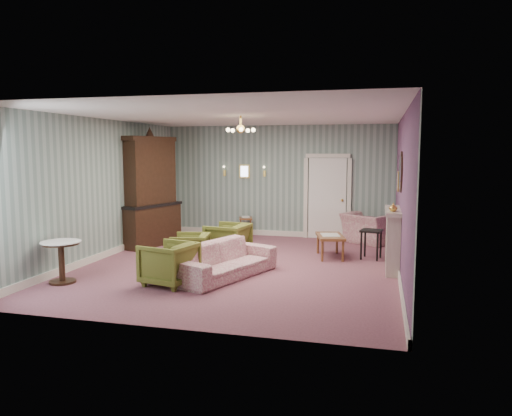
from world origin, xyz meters
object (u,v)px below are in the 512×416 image
(olive_chair_a, at_px, (169,261))
(dresser, at_px, (150,188))
(pedestal_table, at_px, (62,262))
(side_table_black, at_px, (371,244))
(coffee_table, at_px, (330,246))
(sofa_chintz, at_px, (224,254))
(wingback_chair, at_px, (369,223))
(olive_chair_b, at_px, (190,248))
(olive_chair_c, at_px, (228,239))
(fireplace, at_px, (393,239))

(olive_chair_a, height_order, dresser, dresser)
(olive_chair_a, distance_m, pedestal_table, 1.85)
(side_table_black, bearing_deg, coffee_table, -177.87)
(olive_chair_a, xyz_separation_m, sofa_chintz, (0.74, 0.71, 0.02))
(wingback_chair, distance_m, coffee_table, 2.03)
(wingback_chair, bearing_deg, sofa_chintz, 95.22)
(olive_chair_a, distance_m, sofa_chintz, 1.03)
(olive_chair_b, xyz_separation_m, olive_chair_c, (0.51, 0.81, 0.06))
(coffee_table, relative_size, pedestal_table, 1.30)
(pedestal_table, bearing_deg, coffee_table, 36.77)
(wingback_chair, bearing_deg, olive_chair_b, 81.15)
(dresser, bearing_deg, side_table_black, 12.81)
(olive_chair_b, bearing_deg, olive_chair_c, 137.67)
(dresser, relative_size, coffee_table, 2.91)
(sofa_chintz, bearing_deg, coffee_table, -17.49)
(fireplace, bearing_deg, side_table_black, 116.18)
(wingback_chair, xyz_separation_m, side_table_black, (0.08, -1.84, -0.18))
(fireplace, bearing_deg, olive_chair_a, -151.06)
(wingback_chair, relative_size, coffee_table, 1.19)
(olive_chair_a, distance_m, dresser, 3.75)
(olive_chair_a, distance_m, fireplace, 4.17)
(olive_chair_c, distance_m, pedestal_table, 3.33)
(olive_chair_a, xyz_separation_m, olive_chair_c, (0.33, 2.20, 0.01))
(sofa_chintz, height_order, pedestal_table, sofa_chintz)
(olive_chair_b, bearing_deg, olive_chair_a, -2.85)
(olive_chair_b, relative_size, dresser, 0.26)
(olive_chair_b, height_order, pedestal_table, pedestal_table)
(olive_chair_c, height_order, fireplace, fireplace)
(coffee_table, relative_size, side_table_black, 1.52)
(dresser, relative_size, side_table_black, 4.42)
(olive_chair_a, relative_size, dresser, 0.29)
(sofa_chintz, height_order, dresser, dresser)
(wingback_chair, relative_size, pedestal_table, 1.55)
(coffee_table, height_order, pedestal_table, pedestal_table)
(olive_chair_a, height_order, olive_chair_b, olive_chair_a)
(sofa_chintz, relative_size, side_table_black, 3.46)
(olive_chair_b, distance_m, olive_chair_c, 0.96)
(dresser, distance_m, coffee_table, 4.42)
(olive_chair_b, distance_m, fireplace, 3.89)
(olive_chair_a, xyz_separation_m, fireplace, (3.65, 2.02, 0.18))
(wingback_chair, bearing_deg, side_table_black, 129.16)
(olive_chair_b, relative_size, sofa_chintz, 0.33)
(sofa_chintz, xyz_separation_m, side_table_black, (2.50, 2.13, -0.11))
(sofa_chintz, distance_m, side_table_black, 3.29)
(sofa_chintz, relative_size, fireplace, 1.53)
(olive_chair_b, height_order, dresser, dresser)
(coffee_table, distance_m, side_table_black, 0.85)
(side_table_black, bearing_deg, olive_chair_c, -167.57)
(dresser, bearing_deg, sofa_chintz, -26.83)
(olive_chair_a, relative_size, side_table_black, 1.29)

